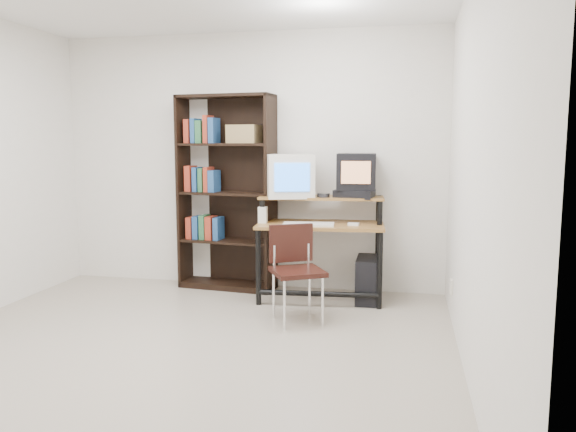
% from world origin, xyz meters
% --- Properties ---
extents(floor, '(4.00, 4.00, 0.01)m').
position_xyz_m(floor, '(0.00, 0.00, -0.01)').
color(floor, '#ACA08F').
rests_on(floor, ground).
extents(back_wall, '(4.00, 0.01, 2.60)m').
position_xyz_m(back_wall, '(0.00, 2.00, 1.30)').
color(back_wall, silver).
rests_on(back_wall, floor).
extents(right_wall, '(0.01, 4.00, 2.60)m').
position_xyz_m(right_wall, '(2.00, 0.00, 1.30)').
color(right_wall, silver).
rests_on(right_wall, floor).
extents(computer_desk, '(1.23, 0.70, 0.98)m').
position_xyz_m(computer_desk, '(0.81, 1.62, 0.69)').
color(computer_desk, olive).
rests_on(computer_desk, floor).
extents(crt_monitor, '(0.55, 0.55, 0.41)m').
position_xyz_m(crt_monitor, '(0.49, 1.69, 1.18)').
color(crt_monitor, silver).
rests_on(crt_monitor, computer_desk).
extents(vcr, '(0.39, 0.31, 0.08)m').
position_xyz_m(vcr, '(1.12, 1.72, 1.01)').
color(vcr, black).
rests_on(vcr, computer_desk).
extents(crt_tv, '(0.38, 0.38, 0.34)m').
position_xyz_m(crt_tv, '(1.13, 1.78, 1.22)').
color(crt_tv, black).
rests_on(crt_tv, vcr).
extents(cd_spindle, '(0.13, 0.13, 0.05)m').
position_xyz_m(cd_spindle, '(0.83, 1.63, 0.99)').
color(cd_spindle, '#26262B').
rests_on(cd_spindle, computer_desk).
extents(keyboard, '(0.49, 0.26, 0.03)m').
position_xyz_m(keyboard, '(0.72, 1.46, 0.74)').
color(keyboard, silver).
rests_on(keyboard, computer_desk).
extents(mousepad, '(0.25, 0.21, 0.01)m').
position_xyz_m(mousepad, '(1.13, 1.54, 0.72)').
color(mousepad, black).
rests_on(mousepad, computer_desk).
extents(mouse, '(0.11, 0.07, 0.03)m').
position_xyz_m(mouse, '(1.13, 1.54, 0.74)').
color(mouse, white).
rests_on(mouse, mousepad).
extents(desk_speaker, '(0.08, 0.08, 0.17)m').
position_xyz_m(desk_speaker, '(0.27, 1.53, 0.80)').
color(desk_speaker, silver).
rests_on(desk_speaker, computer_desk).
extents(pc_tower, '(0.21, 0.45, 0.42)m').
position_xyz_m(pc_tower, '(1.26, 1.62, 0.21)').
color(pc_tower, black).
rests_on(pc_tower, floor).
extents(school_chair, '(0.55, 0.55, 0.80)m').
position_xyz_m(school_chair, '(0.70, 0.93, 0.49)').
color(school_chair, black).
rests_on(school_chair, floor).
extents(bookshelf, '(1.01, 0.42, 1.97)m').
position_xyz_m(bookshelf, '(-0.19, 1.86, 1.00)').
color(bookshelf, black).
rests_on(bookshelf, floor).
extents(wall_outlet, '(0.02, 0.08, 0.12)m').
position_xyz_m(wall_outlet, '(1.99, 1.15, 0.30)').
color(wall_outlet, beige).
rests_on(wall_outlet, right_wall).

